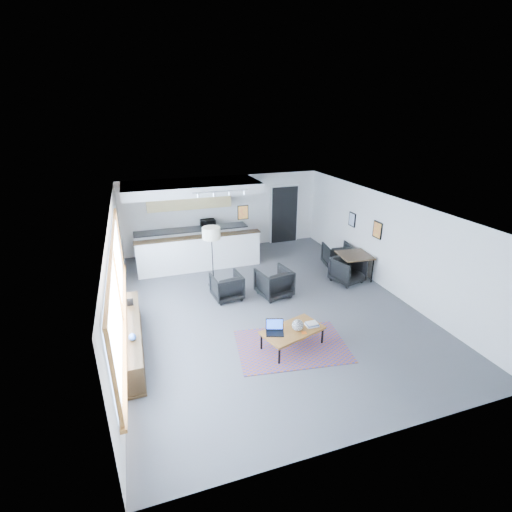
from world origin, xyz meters
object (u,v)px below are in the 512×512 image
object	(u,v)px
armchair_right	(274,281)
dining_chair_far	(337,256)
dining_table	(354,257)
armchair_left	(227,285)
floor_lamp	(211,235)
dining_chair_near	(348,271)
coffee_table	(293,331)
laptop	(275,329)
book_stack	(312,324)
microwave	(208,223)
ceramic_pot	(298,325)

from	to	relation	value
armchair_right	dining_chair_far	distance (m)	2.91
armchair_right	dining_table	xyz separation A→B (m)	(2.64, 0.28, 0.27)
armchair_right	dining_chair_far	size ratio (longest dim) A/B	1.20
armchair_left	floor_lamp	bearing A→B (deg)	-85.12
dining_table	dining_chair_near	distance (m)	0.49
coffee_table	floor_lamp	xyz separation A→B (m)	(-0.95, 3.45, 1.12)
laptop	armchair_left	bearing A→B (deg)	117.13
armchair_left	dining_chair_near	world-z (taller)	armchair_left
coffee_table	dining_table	size ratio (longest dim) A/B	1.48
book_stack	microwave	size ratio (longest dim) A/B	0.54
ceramic_pot	microwave	distance (m)	6.17
ceramic_pot	microwave	bearing A→B (deg)	95.80
floor_lamp	microwave	xyz separation A→B (m)	(0.41, 2.61, -0.41)
laptop	dining_chair_far	bearing A→B (deg)	63.43
armchair_right	microwave	xyz separation A→B (m)	(-1.01, 3.75, 0.67)
armchair_left	microwave	distance (m)	3.59
coffee_table	dining_chair_near	bearing A→B (deg)	23.50
armchair_left	dining_chair_far	size ratio (longest dim) A/B	1.10
laptop	armchair_right	size ratio (longest dim) A/B	0.52
coffee_table	laptop	size ratio (longest dim) A/B	3.26
armchair_right	microwave	distance (m)	3.94
dining_table	dining_chair_far	xyz separation A→B (m)	(0.00, 0.96, -0.34)
book_stack	armchair_right	world-z (taller)	armchair_right
laptop	armchair_right	xyz separation A→B (m)	(0.86, 2.27, -0.08)
floor_lamp	dining_table	distance (m)	4.22
book_stack	armchair_right	xyz separation A→B (m)	(0.02, 2.31, -0.04)
coffee_table	laptop	bearing A→B (deg)	156.78
coffee_table	armchair_left	bearing A→B (deg)	89.79
book_stack	floor_lamp	world-z (taller)	floor_lamp
floor_lamp	dining_chair_near	size ratio (longest dim) A/B	2.50
dining_table	laptop	bearing A→B (deg)	-143.85
laptop	dining_chair_near	distance (m)	3.98
laptop	ceramic_pot	world-z (taller)	laptop
armchair_left	dining_table	xyz separation A→B (m)	(3.88, 0.05, 0.30)
coffee_table	floor_lamp	world-z (taller)	floor_lamp
dining_chair_near	armchair_left	bearing A→B (deg)	161.01
coffee_table	armchair_right	bearing A→B (deg)	61.32
microwave	dining_chair_far	bearing A→B (deg)	-36.39
dining_chair_near	ceramic_pot	bearing A→B (deg)	-154.57
ceramic_pot	armchair_left	world-z (taller)	armchair_left
laptop	dining_chair_far	distance (m)	4.95
dining_chair_far	microwave	xyz separation A→B (m)	(-3.64, 2.51, 0.75)
laptop	ceramic_pot	distance (m)	0.49
dining_table	dining_chair_near	world-z (taller)	dining_table
book_stack	dining_chair_near	distance (m)	3.37
floor_lamp	dining_chair_near	xyz separation A→B (m)	(3.75, -1.04, -1.16)
ceramic_pot	book_stack	size ratio (longest dim) A/B	0.92
armchair_left	microwave	world-z (taller)	microwave
laptop	book_stack	distance (m)	0.84
coffee_table	floor_lamp	distance (m)	3.75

